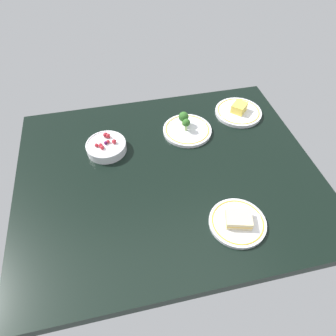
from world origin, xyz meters
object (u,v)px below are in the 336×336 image
plate_broccoli (187,129)px  plate_sandwich (238,222)px  plate_cheese (238,111)px  bowl_berries (106,146)px

plate_broccoli → plate_sandwich: size_ratio=1.10×
plate_sandwich → plate_cheese: (22.50, 56.80, 0.05)cm
plate_broccoli → plate_sandwich: 50.20cm
plate_broccoli → plate_sandwich: (4.51, -50.00, -0.27)cm
plate_broccoli → plate_cheese: 27.85cm
bowl_berries → plate_cheese: 63.87cm
plate_sandwich → plate_cheese: plate_cheese is taller
plate_broccoli → plate_sandwich: bearing=-84.8°
plate_sandwich → bowl_berries: bearing=131.5°
bowl_berries → plate_cheese: size_ratio=0.77×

